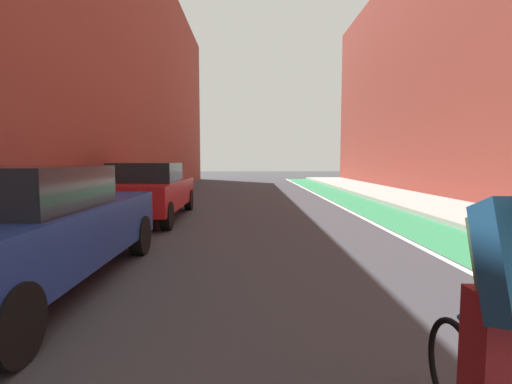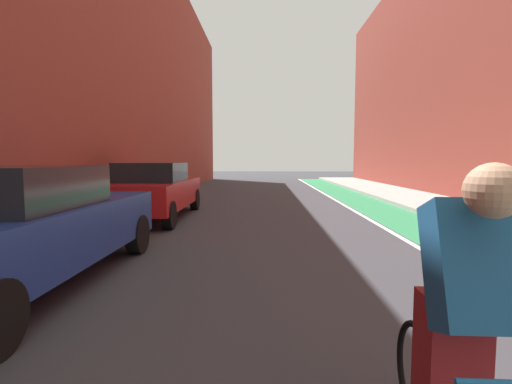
% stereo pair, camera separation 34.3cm
% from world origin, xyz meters
% --- Properties ---
extents(ground_plane, '(86.23, 86.23, 0.00)m').
position_xyz_m(ground_plane, '(0.00, 15.60, 0.00)').
color(ground_plane, '#38383D').
extents(bike_lane_paint, '(1.60, 39.20, 0.00)m').
position_xyz_m(bike_lane_paint, '(3.51, 17.60, 0.00)').
color(bike_lane_paint, '#2D8451').
rests_on(bike_lane_paint, ground).
extents(lane_divider_stripe, '(0.12, 39.20, 0.00)m').
position_xyz_m(lane_divider_stripe, '(2.61, 17.60, 0.00)').
color(lane_divider_stripe, white).
rests_on(lane_divider_stripe, ground).
extents(sidewalk_right, '(2.88, 39.20, 0.14)m').
position_xyz_m(sidewalk_right, '(5.75, 17.60, 0.07)').
color(sidewalk_right, '#A8A59E').
rests_on(sidewalk_right, ground).
extents(building_facade_left, '(4.15, 39.20, 10.83)m').
position_xyz_m(building_facade_left, '(-6.11, 17.58, 5.41)').
color(building_facade_left, brown).
rests_on(building_facade_left, ground).
extents(building_facade_right, '(2.40, 35.20, 11.79)m').
position_xyz_m(building_facade_right, '(8.39, 19.60, 5.90)').
color(building_facade_right, brown).
rests_on(building_facade_right, ground).
extents(parked_sedan_blue, '(1.95, 4.59, 1.53)m').
position_xyz_m(parked_sedan_blue, '(-3.26, 9.93, 0.79)').
color(parked_sedan_blue, navy).
rests_on(parked_sedan_blue, ground).
extents(parked_sedan_red, '(1.90, 4.63, 1.53)m').
position_xyz_m(parked_sedan_red, '(-3.26, 15.65, 0.79)').
color(parked_sedan_red, red).
rests_on(parked_sedan_red, ground).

